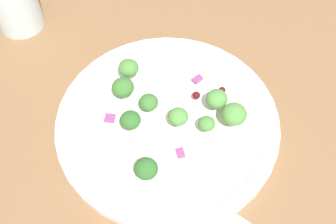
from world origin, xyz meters
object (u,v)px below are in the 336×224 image
object	(u,v)px
plate	(168,120)
broccoli_floret_1	(146,169)
broccoli_floret_0	(129,68)
broccoli_floret_2	(149,102)

from	to	relation	value
plate	broccoli_floret_1	world-z (taller)	broccoli_floret_1
broccoli_floret_1	broccoli_floret_0	bearing A→B (deg)	-137.37
broccoli_floret_0	broccoli_floret_2	size ratio (longest dim) A/B	1.11
plate	broccoli_floret_0	bearing A→B (deg)	-109.56
broccoli_floret_0	broccoli_floret_1	distance (cm)	13.93
plate	broccoli_floret_2	distance (cm)	3.25
broccoli_floret_1	broccoli_floret_2	world-z (taller)	broccoli_floret_1
plate	broccoli_floret_0	size ratio (longest dim) A/B	10.42
plate	broccoli_floret_0	world-z (taller)	broccoli_floret_0
broccoli_floret_2	broccoli_floret_1	bearing A→B (deg)	31.54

